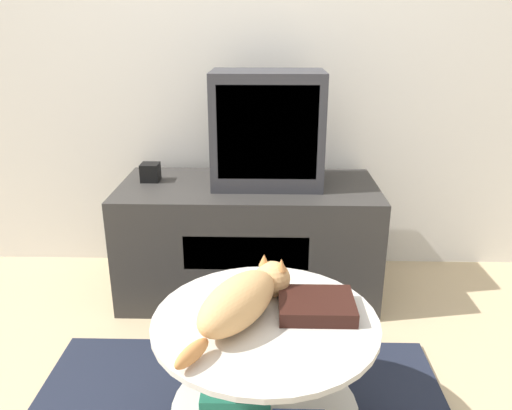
% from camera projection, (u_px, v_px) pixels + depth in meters
% --- Properties ---
extents(wall_back, '(8.00, 0.05, 2.60)m').
position_uv_depth(wall_back, '(250.00, 32.00, 2.59)').
color(wall_back, silver).
rests_on(wall_back, ground_plane).
extents(tv_stand, '(1.28, 0.59, 0.59)m').
position_uv_depth(tv_stand, '(248.00, 239.00, 2.57)').
color(tv_stand, '#33302D').
rests_on(tv_stand, ground_plane).
extents(tv, '(0.53, 0.32, 0.55)m').
position_uv_depth(tv, '(267.00, 129.00, 2.39)').
color(tv, '#333338').
rests_on(tv, tv_stand).
extents(speaker, '(0.09, 0.09, 0.09)m').
position_uv_depth(speaker, '(150.00, 172.00, 2.51)').
color(speaker, black).
rests_on(speaker, tv_stand).
extents(coffee_table, '(0.71, 0.71, 0.46)m').
position_uv_depth(coffee_table, '(263.00, 365.00, 1.61)').
color(coffee_table, '#B2B2B7').
rests_on(coffee_table, rug).
extents(dvd_box, '(0.24, 0.19, 0.05)m').
position_uv_depth(dvd_box, '(316.00, 305.00, 1.57)').
color(dvd_box, black).
rests_on(dvd_box, coffee_table).
extents(cat, '(0.33, 0.50, 0.15)m').
position_uv_depth(cat, '(243.00, 299.00, 1.52)').
color(cat, tan).
rests_on(cat, coffee_table).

